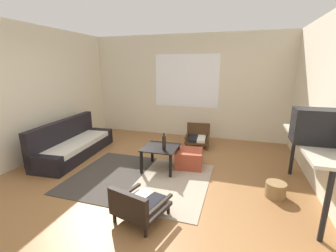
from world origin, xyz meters
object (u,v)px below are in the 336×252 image
object	(u,v)px
couch	(73,145)
armchair_by_window	(198,136)
ottoman_orange	(189,158)
glass_bottle	(164,143)
crt_television	(316,126)
wicker_basket	(276,190)
clay_vase	(304,125)
console_shelf	(310,147)
armchair_striped_foreground	(138,205)
coffee_table	(161,151)

from	to	relation	value
couch	armchair_by_window	bearing A→B (deg)	30.44
ottoman_orange	glass_bottle	world-z (taller)	glass_bottle
crt_television	wicker_basket	bearing A→B (deg)	168.38
clay_vase	glass_bottle	distance (m)	2.24
ottoman_orange	glass_bottle	distance (m)	0.69
armchair_by_window	clay_vase	distance (m)	2.49
crt_television	glass_bottle	distance (m)	2.28
glass_bottle	crt_television	bearing A→B (deg)	-8.80
ottoman_orange	crt_television	distance (m)	2.18
armchair_by_window	clay_vase	bearing A→B (deg)	-37.65
console_shelf	wicker_basket	xyz separation A→B (m)	(-0.36, -0.04, -0.69)
couch	wicker_basket	bearing A→B (deg)	-7.04
couch	ottoman_orange	size ratio (longest dim) A/B	4.22
ottoman_orange	glass_bottle	size ratio (longest dim) A/B	1.60
armchair_striped_foreground	glass_bottle	world-z (taller)	glass_bottle
console_shelf	clay_vase	bearing A→B (deg)	90.00
coffee_table	clay_vase	xyz separation A→B (m)	(2.30, 0.10, 0.65)
glass_bottle	wicker_basket	bearing A→B (deg)	-8.25
couch	coffee_table	distance (m)	2.04
armchair_striped_foreground	console_shelf	size ratio (longest dim) A/B	0.38
armchair_striped_foreground	wicker_basket	xyz separation A→B (m)	(1.71, 1.11, -0.11)
clay_vase	wicker_basket	size ratio (longest dim) A/B	0.94
coffee_table	wicker_basket	xyz separation A→B (m)	(1.94, -0.39, -0.25)
armchair_by_window	armchair_striped_foreground	world-z (taller)	armchair_by_window
couch	crt_television	size ratio (longest dim) A/B	3.86
couch	ottoman_orange	world-z (taller)	couch
coffee_table	glass_bottle	xyz separation A→B (m)	(0.11, -0.13, 0.21)
ottoman_orange	clay_vase	size ratio (longest dim) A/B	1.82
console_shelf	clay_vase	size ratio (longest dim) A/B	6.73
armchair_striped_foreground	ottoman_orange	size ratio (longest dim) A/B	1.41
coffee_table	crt_television	xyz separation A→B (m)	(2.30, -0.47, 0.77)
armchair_by_window	armchair_striped_foreground	bearing A→B (deg)	-93.76
glass_bottle	couch	bearing A→B (deg)	174.00
console_shelf	crt_television	distance (m)	0.35
armchair_striped_foreground	clay_vase	xyz separation A→B (m)	(2.07, 1.60, 0.79)
clay_vase	glass_bottle	world-z (taller)	clay_vase
glass_bottle	armchair_by_window	bearing A→B (deg)	79.34
armchair_striped_foreground	wicker_basket	size ratio (longest dim) A/B	2.41
armchair_by_window	crt_television	world-z (taller)	crt_television
console_shelf	wicker_basket	size ratio (longest dim) A/B	6.33
ottoman_orange	crt_television	size ratio (longest dim) A/B	0.92
console_shelf	glass_bottle	size ratio (longest dim) A/B	5.90
ottoman_orange	console_shelf	xyz separation A→B (m)	(1.81, -0.63, 0.64)
glass_bottle	wicker_basket	size ratio (longest dim) A/B	1.07
coffee_table	armchair_striped_foreground	world-z (taller)	armchair_striped_foreground
clay_vase	console_shelf	bearing A→B (deg)	-90.00
couch	glass_bottle	world-z (taller)	couch
armchair_striped_foreground	wicker_basket	bearing A→B (deg)	32.93
clay_vase	wicker_basket	bearing A→B (deg)	-126.35
ottoman_orange	clay_vase	distance (m)	2.01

